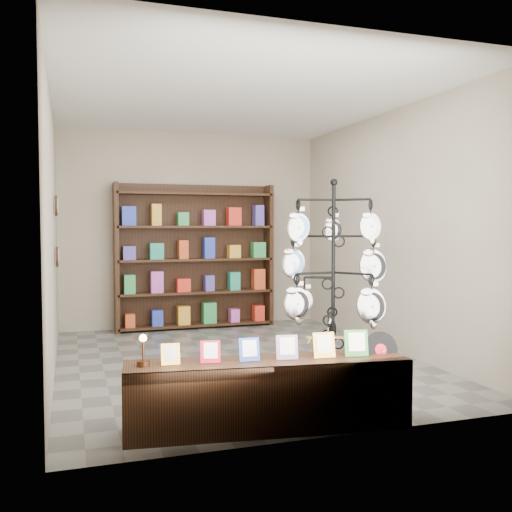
{
  "coord_description": "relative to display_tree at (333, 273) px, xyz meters",
  "views": [
    {
      "loc": [
        -1.83,
        -6.27,
        1.56
      ],
      "look_at": [
        -0.1,
        -1.0,
        1.27
      ],
      "focal_mm": 40.0,
      "sensor_mm": 36.0,
      "label": 1
    }
  ],
  "objects": [
    {
      "name": "ground",
      "position": [
        -0.4,
        1.69,
        -1.14
      ],
      "size": [
        5.0,
        5.0,
        0.0
      ],
      "primitive_type": "plane",
      "color": "slate",
      "rests_on": "ground"
    },
    {
      "name": "room_envelope",
      "position": [
        -0.4,
        1.69,
        0.71
      ],
      "size": [
        5.0,
        5.0,
        5.0
      ],
      "color": "#B7A893",
      "rests_on": "ground"
    },
    {
      "name": "display_tree",
      "position": [
        0.0,
        0.0,
        0.0
      ],
      "size": [
        1.09,
        1.09,
        1.98
      ],
      "rotation": [
        0.0,
        0.0,
        -0.42
      ],
      "color": "black",
      "rests_on": "ground"
    },
    {
      "name": "front_shelf",
      "position": [
        -0.79,
        -0.51,
        -0.87
      ],
      "size": [
        2.21,
        0.71,
        0.77
      ],
      "rotation": [
        0.0,
        0.0,
        -0.12
      ],
      "color": "black",
      "rests_on": "ground"
    },
    {
      "name": "back_shelving",
      "position": [
        -0.4,
        3.98,
        -0.11
      ],
      "size": [
        2.42,
        0.36,
        2.2
      ],
      "color": "black",
      "rests_on": "ground"
    },
    {
      "name": "wall_clocks",
      "position": [
        -2.37,
        2.49,
        0.36
      ],
      "size": [
        0.03,
        0.24,
        0.84
      ],
      "color": "black",
      "rests_on": "ground"
    }
  ]
}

